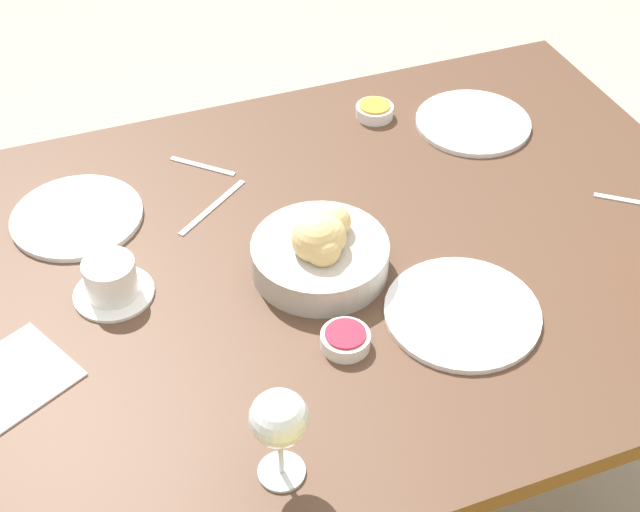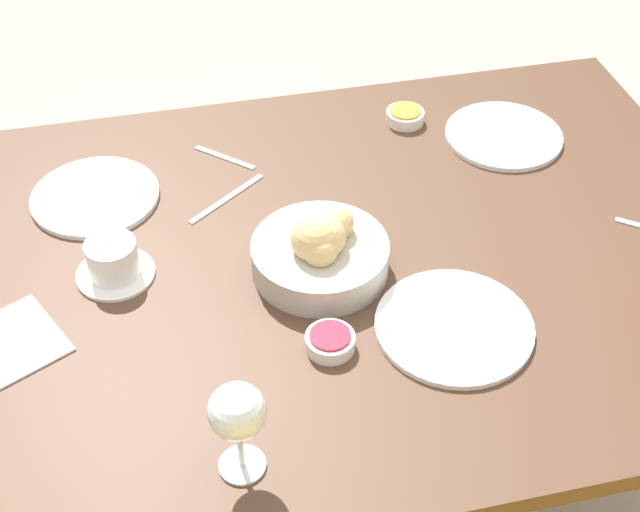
% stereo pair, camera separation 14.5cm
% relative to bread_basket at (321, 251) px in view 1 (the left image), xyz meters
% --- Properties ---
extents(ground_plane, '(10.00, 10.00, 0.00)m').
position_rel_bread_basket_xyz_m(ground_plane, '(-0.05, -0.03, -0.82)').
color(ground_plane, '#A89E89').
extents(dining_table, '(1.40, 1.02, 0.78)m').
position_rel_bread_basket_xyz_m(dining_table, '(-0.05, -0.03, -0.14)').
color(dining_table, '#4C3323').
rests_on(dining_table, ground_plane).
extents(bread_basket, '(0.23, 0.23, 0.12)m').
position_rel_bread_basket_xyz_m(bread_basket, '(0.00, 0.00, 0.00)').
color(bread_basket, '#B2ADA3').
rests_on(bread_basket, dining_table).
extents(plate_near_left, '(0.23, 0.23, 0.01)m').
position_rel_bread_basket_xyz_m(plate_near_left, '(-0.43, -0.29, -0.04)').
color(plate_near_left, white).
rests_on(plate_near_left, dining_table).
extents(plate_near_right, '(0.23, 0.23, 0.01)m').
position_rel_bread_basket_xyz_m(plate_near_right, '(0.35, -0.27, -0.04)').
color(plate_near_right, white).
rests_on(plate_near_right, dining_table).
extents(plate_far_center, '(0.25, 0.25, 0.01)m').
position_rel_bread_basket_xyz_m(plate_far_center, '(-0.17, 0.17, -0.04)').
color(plate_far_center, white).
rests_on(plate_far_center, dining_table).
extents(wine_glass, '(0.08, 0.08, 0.16)m').
position_rel_bread_basket_xyz_m(wine_glass, '(0.19, 0.35, 0.07)').
color(wine_glass, silver).
rests_on(wine_glass, dining_table).
extents(coffee_cup, '(0.13, 0.13, 0.07)m').
position_rel_bread_basket_xyz_m(coffee_cup, '(0.33, -0.06, -0.01)').
color(coffee_cup, white).
rests_on(coffee_cup, dining_table).
extents(jam_bowl_berry, '(0.08, 0.08, 0.03)m').
position_rel_bread_basket_xyz_m(jam_bowl_berry, '(0.02, 0.17, -0.03)').
color(jam_bowl_berry, white).
rests_on(jam_bowl_berry, dining_table).
extents(jam_bowl_honey, '(0.08, 0.08, 0.03)m').
position_rel_bread_basket_xyz_m(jam_bowl_honey, '(-0.26, -0.39, -0.03)').
color(jam_bowl_honey, white).
rests_on(jam_bowl_honey, dining_table).
extents(knife_silver, '(0.15, 0.12, 0.00)m').
position_rel_bread_basket_xyz_m(knife_silver, '(0.12, -0.22, -0.04)').
color(knife_silver, '#B7B7BC').
rests_on(knife_silver, dining_table).
extents(spoon_coffee, '(0.11, 0.10, 0.00)m').
position_rel_bread_basket_xyz_m(spoon_coffee, '(0.11, -0.34, -0.04)').
color(spoon_coffee, '#B7B7BC').
rests_on(spoon_coffee, dining_table).
extents(napkin, '(0.20, 0.20, 0.00)m').
position_rel_bread_basket_xyz_m(napkin, '(0.50, 0.06, -0.04)').
color(napkin, white).
rests_on(napkin, dining_table).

